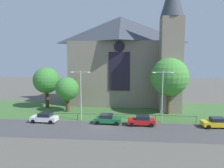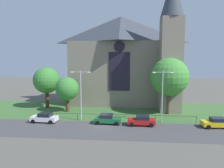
% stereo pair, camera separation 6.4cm
% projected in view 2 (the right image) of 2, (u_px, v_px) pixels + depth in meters
% --- Properties ---
extents(ground, '(160.00, 160.00, 0.00)m').
position_uv_depth(ground, '(109.00, 110.00, 42.10)').
color(ground, '#56544C').
extents(road_asphalt, '(120.00, 8.00, 0.01)m').
position_uv_depth(road_asphalt, '(101.00, 130.00, 30.22)').
color(road_asphalt, '#424244').
rests_on(road_asphalt, ground).
extents(grass_verge, '(120.00, 20.00, 0.01)m').
position_uv_depth(grass_verge, '(108.00, 113.00, 40.12)').
color(grass_verge, '#3D6633').
rests_on(grass_verge, ground).
extents(church_building, '(23.20, 16.20, 26.00)m').
position_uv_depth(church_building, '(124.00, 59.00, 48.24)').
color(church_building, gray).
rests_on(church_building, ground).
extents(iron_railing, '(25.81, 0.07, 1.13)m').
position_uv_depth(iron_railing, '(116.00, 115.00, 34.40)').
color(iron_railing, black).
rests_on(iron_railing, ground).
extents(tree_left_far, '(5.46, 5.46, 8.56)m').
position_uv_depth(tree_left_far, '(46.00, 80.00, 43.74)').
color(tree_left_far, '#423021').
rests_on(tree_left_far, ground).
extents(tree_left_near, '(4.53, 4.53, 6.78)m').
position_uv_depth(tree_left_near, '(67.00, 89.00, 40.45)').
color(tree_left_near, '#4C3823').
rests_on(tree_left_near, ground).
extents(tree_right_near, '(7.00, 7.00, 10.47)m').
position_uv_depth(tree_right_near, '(169.00, 77.00, 38.42)').
color(tree_right_near, brown).
rests_on(tree_right_near, ground).
extents(streetlamp_near, '(3.37, 0.26, 8.29)m').
position_uv_depth(streetlamp_near, '(81.00, 89.00, 34.33)').
color(streetlamp_near, '#B2B2B7').
rests_on(streetlamp_near, ground).
extents(streetlamp_far, '(3.37, 0.26, 8.31)m').
position_uv_depth(streetlamp_far, '(162.00, 90.00, 33.15)').
color(streetlamp_far, '#B2B2B7').
rests_on(streetlamp_far, ground).
extents(parked_car_white, '(4.28, 2.19, 1.51)m').
position_uv_depth(parked_car_white, '(45.00, 118.00, 33.84)').
color(parked_car_white, silver).
rests_on(parked_car_white, ground).
extents(parked_car_green, '(4.28, 2.19, 1.51)m').
position_uv_depth(parked_car_green, '(108.00, 119.00, 33.08)').
color(parked_car_green, '#196033').
rests_on(parked_car_green, ground).
extents(parked_car_red, '(4.22, 2.05, 1.51)m').
position_uv_depth(parked_car_red, '(141.00, 121.00, 32.22)').
color(parked_car_red, '#B21919').
rests_on(parked_car_red, ground).
extents(parked_car_yellow, '(4.28, 2.19, 1.51)m').
position_uv_depth(parked_car_yellow, '(217.00, 123.00, 31.13)').
color(parked_car_yellow, gold).
rests_on(parked_car_yellow, ground).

